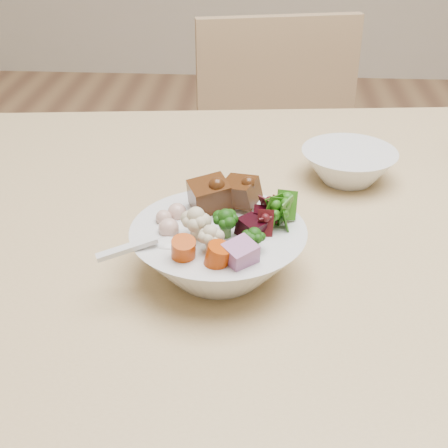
% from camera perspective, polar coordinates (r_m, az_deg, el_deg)
% --- Properties ---
extents(chair_far, '(0.47, 0.47, 0.87)m').
position_cam_1_polar(chair_far, '(1.57, 5.42, 3.79)').
color(chair_far, tan).
rests_on(chair_far, ground).
extents(food_bowl, '(0.20, 0.20, 0.11)m').
position_cam_1_polar(food_bowl, '(0.72, -0.39, -2.15)').
color(food_bowl, silver).
rests_on(food_bowl, dining_table).
extents(soup_spoon, '(0.10, 0.06, 0.02)m').
position_cam_1_polar(soup_spoon, '(0.68, -6.10, -1.97)').
color(soup_spoon, silver).
rests_on(soup_spoon, food_bowl).
extents(side_bowl, '(0.14, 0.14, 0.05)m').
position_cam_1_polar(side_bowl, '(0.96, 11.29, 5.26)').
color(side_bowl, silver).
rests_on(side_bowl, dining_table).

